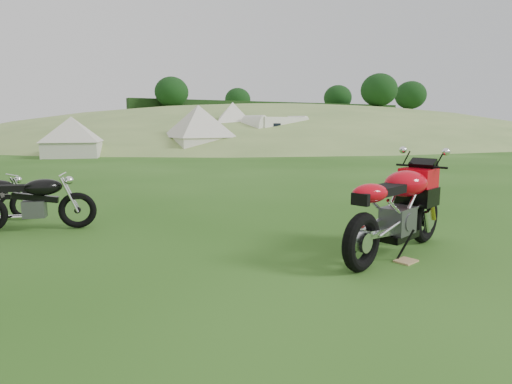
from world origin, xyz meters
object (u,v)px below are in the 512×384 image
tent_mid (199,130)px  tent_right (233,128)px  vintage_moto_a (33,201)px  tent_left (72,135)px  plywood_board (406,261)px  sport_motorcycle (398,203)px  caravan (276,133)px

tent_mid → tent_right: (3.34, 2.58, 0.10)m
vintage_moto_a → tent_left: tent_left is taller
plywood_board → tent_mid: size_ratio=0.08×
sport_motorcycle → tent_right: size_ratio=0.68×
vintage_moto_a → caravan: bearing=64.0°
plywood_board → sport_motorcycle: bearing=71.4°
plywood_board → tent_mid: (4.62, 20.11, 1.35)m
vintage_moto_a → tent_mid: bearing=75.9°
sport_motorcycle → tent_mid: 20.36m
tent_left → sport_motorcycle: bearing=-69.6°
tent_left → caravan: bearing=16.5°
caravan → sport_motorcycle: bearing=-129.5°
tent_mid → tent_right: size_ratio=0.93×
plywood_board → vintage_moto_a: (-4.06, 3.89, 0.47)m
vintage_moto_a → tent_right: (12.02, 18.80, 0.98)m
tent_left → tent_mid: bearing=11.1°
tent_right → plywood_board: bearing=-91.4°
sport_motorcycle → caravan: size_ratio=0.49×
vintage_moto_a → caravan: caravan is taller
plywood_board → tent_left: bearing=96.0°
sport_motorcycle → tent_right: bearing=52.4°
tent_mid → caravan: bearing=5.1°
vintage_moto_a → sport_motorcycle: bearing=-27.0°
caravan → vintage_moto_a: bearing=-143.3°
tent_mid → tent_right: bearing=34.0°
vintage_moto_a → tent_left: bearing=97.5°
tent_left → caravan: size_ratio=0.56×
caravan → tent_mid: bearing=175.5°
sport_motorcycle → vintage_moto_a: size_ratio=1.25×
vintage_moto_a → tent_right: size_ratio=0.54×
vintage_moto_a → tent_mid: size_ratio=0.58×
sport_motorcycle → caravan: bearing=45.4°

